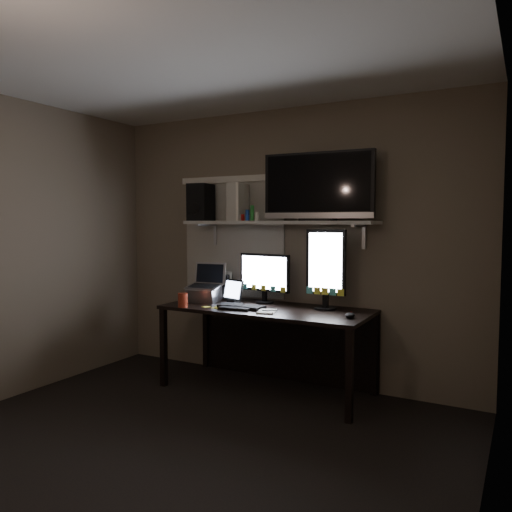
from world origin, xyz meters
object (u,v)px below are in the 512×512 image
Objects in this scene: tablet at (234,291)px; speaker at (201,202)px; laptop at (204,283)px; game_console at (239,202)px; keyboard at (241,306)px; tv at (318,187)px; monitor_landscape at (265,278)px; mouse at (350,315)px; monitor_portrait at (326,269)px; cup at (183,300)px; desk at (273,325)px.

speaker is at bearing -174.20° from tablet.
speaker reaches higher than laptop.
speaker is (-0.43, -0.00, 0.00)m from game_console.
tablet is 0.71× the size of laptop.
laptop is at bearing -147.36° from tablet.
game_console reaches higher than keyboard.
keyboard is 1.71× the size of tablet.
game_console is at bearing 179.63° from tv.
monitor_landscape is 0.39m from keyboard.
tablet is at bearing 130.58° from keyboard.
mouse is 0.12× the size of tv.
tablet reaches higher than keyboard.
tv is (-0.09, 0.04, 0.69)m from monitor_portrait.
cup is 1.52m from tv.
keyboard is at bearing -157.31° from monitor_portrait.
monitor_portrait is 6.03× the size of mouse.
mouse is 0.33× the size of speaker.
mouse is at bearing -15.75° from desk.
monitor_portrait is 1.41m from speaker.
tablet is 1.21m from tv.
keyboard is (-0.19, -0.24, 0.19)m from desk.
monitor_portrait is at bearing 5.14° from desk.
speaker is (-1.28, 0.01, 0.58)m from monitor_portrait.
monitor_portrait is 2.02× the size of game_console.
tablet is (-0.86, -0.08, -0.24)m from monitor_portrait.
laptop reaches higher than desk.
tablet is at bearing -173.82° from desk.
mouse is (0.97, 0.02, 0.01)m from keyboard.
keyboard is 1.22m from tv.
monitor_portrait is 1.16m from laptop.
laptop is at bearing -170.31° from desk.
tv is at bearing 11.84° from desk.
monitor_landscape reaches higher than cup.
game_console is at bearing 179.15° from monitor_portrait.
tv is at bearing 157.01° from monitor_portrait.
monitor_landscape is at bearing 10.22° from laptop.
laptop is 1.37m from tv.
monitor_portrait is at bearing -1.63° from laptop.
monitor_landscape is 1.53× the size of game_console.
speaker is (-0.68, -0.03, 0.70)m from monitor_landscape.
tablet is at bearing 158.19° from mouse.
speaker reaches higher than desk.
game_console is at bearing -167.77° from monitor_landscape.
monitor_landscape is at bearing 148.64° from mouse.
game_console is (-0.25, -0.02, 0.69)m from monitor_landscape.
desk is at bearing 47.81° from keyboard.
keyboard is 3.43× the size of cup.
cup is (-1.13, -0.50, -0.28)m from monitor_portrait.
monitor_landscape is at bearing -4.85° from game_console.
monitor_portrait is 1.64× the size of keyboard.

